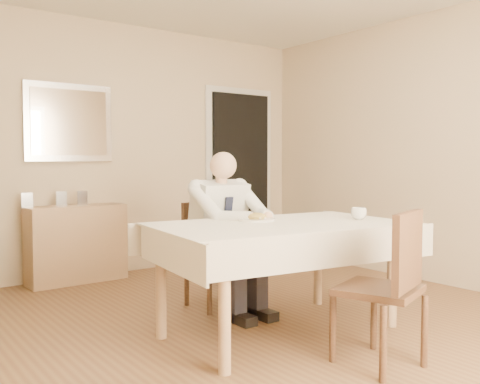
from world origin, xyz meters
TOP-DOWN VIEW (x-y plane):
  - room at (0.00, 0.00)m, footprint 5.00×5.02m
  - doorway at (1.55, 2.46)m, footprint 0.96×0.07m
  - mirror at (-0.52, 2.47)m, footprint 0.86×0.04m
  - dining_table at (0.07, -0.02)m, footprint 1.83×1.22m
  - chair_far at (0.07, 0.86)m, footprint 0.40×0.41m
  - chair_near at (0.15, -0.88)m, footprint 0.54×0.56m
  - seated_man at (0.07, 0.58)m, footprint 0.48×0.72m
  - plate at (0.03, 0.18)m, footprint 0.26×0.26m
  - food at (0.03, 0.18)m, footprint 0.14×0.14m
  - knife at (0.07, 0.12)m, footprint 0.01×0.13m
  - fork at (-0.01, 0.12)m, footprint 0.01×0.13m
  - coffee_mug at (0.67, -0.18)m, footprint 0.13×0.13m
  - sideboard at (-0.52, 2.32)m, footprint 0.94×0.36m
  - photo_frame_left at (-0.97, 2.34)m, footprint 0.10×0.02m
  - photo_frame_center at (-0.65, 2.35)m, footprint 0.10×0.02m
  - photo_frame_right at (-0.45, 2.34)m, footprint 0.10×0.02m

SIDE VIEW (x-z plane):
  - sideboard at x=-0.52m, z-range 0.00..0.74m
  - chair_far at x=0.07m, z-range 0.05..0.89m
  - chair_near at x=0.15m, z-range 0.06..0.96m
  - dining_table at x=0.07m, z-range 0.29..1.04m
  - seated_man at x=0.07m, z-range 0.07..1.31m
  - plate at x=0.03m, z-range 0.75..0.77m
  - knife at x=0.07m, z-range 0.77..0.78m
  - fork at x=-0.01m, z-range 0.77..0.78m
  - food at x=0.03m, z-range 0.76..0.81m
  - coffee_mug at x=0.67m, z-range 0.75..0.84m
  - photo_frame_left at x=-0.97m, z-range 0.74..0.88m
  - photo_frame_center at x=-0.65m, z-range 0.74..0.88m
  - photo_frame_right at x=-0.45m, z-range 0.74..0.88m
  - doorway at x=1.55m, z-range -0.05..2.05m
  - room at x=0.00m, z-range 0.00..2.60m
  - mirror at x=-0.52m, z-range 1.17..1.93m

